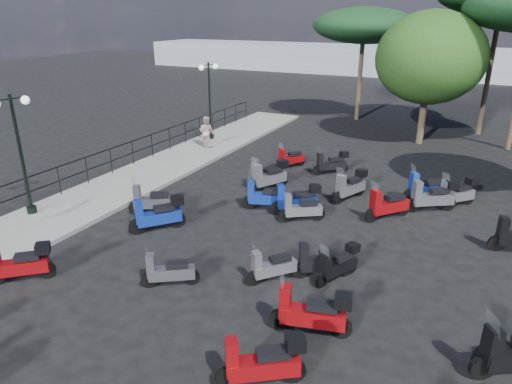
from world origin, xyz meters
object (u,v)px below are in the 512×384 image
at_px(lamp_post_2, 209,96).
at_px(scooter_17, 331,163).
at_px(scooter_5, 290,159).
at_px(scooter_13, 312,313).
at_px(scooter_4, 270,177).
at_px(scooter_9, 297,200).
at_px(scooter_3, 152,201).
at_px(broadleaf_tree, 430,58).
at_px(scooter_2, 20,264).
at_px(lamp_post_1, 20,148).
at_px(scooter_7, 169,272).
at_px(scooter_23, 427,189).
at_px(scooter_16, 387,205).
at_px(scooter_14, 272,267).
at_px(scooter_11, 264,175).
at_px(scooter_20, 321,262).
at_px(scooter_8, 158,215).
at_px(scooter_21, 338,265).
at_px(scooter_28, 432,197).
at_px(scooter_29, 457,194).
at_px(scooter_10, 265,197).
at_px(scooter_15, 301,209).
at_px(pine_2, 364,25).
at_px(pedestrian_far, 206,132).
at_px(scooter_22, 350,186).
at_px(scooter_19, 262,363).

height_order(lamp_post_2, scooter_17, lamp_post_2).
xyz_separation_m(scooter_5, scooter_13, (4.81, -10.40, 0.10)).
height_order(scooter_4, scooter_9, scooter_4).
bearing_deg(scooter_3, broadleaf_tree, -59.33).
distance_m(scooter_2, scooter_3, 4.97).
xyz_separation_m(lamp_post_1, scooter_7, (6.81, -1.40, -2.04)).
relative_size(scooter_5, scooter_23, 0.87).
xyz_separation_m(scooter_7, scooter_16, (4.12, 6.63, 0.09)).
height_order(lamp_post_1, scooter_14, lamp_post_1).
distance_m(scooter_11, broadleaf_tree, 11.42).
bearing_deg(scooter_4, lamp_post_1, 71.52).
xyz_separation_m(scooter_17, scooter_20, (2.32, -8.16, -0.04)).
bearing_deg(scooter_11, scooter_2, 102.39).
xyz_separation_m(scooter_8, scooter_21, (6.01, -0.27, -0.10)).
height_order(scooter_28, scooter_29, scooter_28).
bearing_deg(scooter_8, lamp_post_1, 53.43).
distance_m(scooter_2, scooter_29, 14.18).
bearing_deg(scooter_9, scooter_5, -7.62).
distance_m(scooter_21, broadleaf_tree, 15.64).
distance_m(scooter_14, scooter_20, 1.30).
height_order(lamp_post_1, scooter_3, lamp_post_1).
relative_size(scooter_10, scooter_29, 1.21).
height_order(scooter_7, scooter_15, scooter_15).
bearing_deg(scooter_15, scooter_14, 155.97).
relative_size(scooter_8, scooter_20, 1.04).
relative_size(scooter_9, pine_2, 0.22).
height_order(scooter_3, scooter_4, scooter_4).
bearing_deg(scooter_29, scooter_2, 88.40).
xyz_separation_m(pedestrian_far, scooter_5, (4.98, -0.89, -0.51)).
bearing_deg(scooter_13, scooter_23, -21.87).
xyz_separation_m(lamp_post_2, scooter_29, (12.73, -3.86, -1.95)).
bearing_deg(scooter_22, lamp_post_1, 57.48).
bearing_deg(scooter_15, scooter_29, -85.48).
distance_m(scooter_5, scooter_22, 4.22).
relative_size(scooter_10, scooter_23, 1.05).
distance_m(scooter_2, scooter_15, 8.44).
relative_size(pedestrian_far, scooter_21, 1.16).
height_order(scooter_13, pine_2, pine_2).
xyz_separation_m(scooter_5, broadleaf_tree, (4.60, 7.07, 4.00)).
bearing_deg(pedestrian_far, scooter_28, 159.61).
height_order(scooter_8, scooter_22, scooter_8).
bearing_deg(scooter_13, broadleaf_tree, -13.54).
height_order(scooter_13, scooter_19, scooter_13).
height_order(scooter_8, scooter_16, scooter_8).
relative_size(scooter_10, scooter_13, 0.95).
xyz_separation_m(scooter_10, pine_2, (-0.99, 16.17, 5.36)).
xyz_separation_m(scooter_19, scooter_22, (-1.06, 9.77, 0.00)).
distance_m(scooter_14, scooter_29, 8.40).
distance_m(scooter_4, scooter_17, 3.31).
bearing_deg(scooter_21, pine_2, -50.34).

